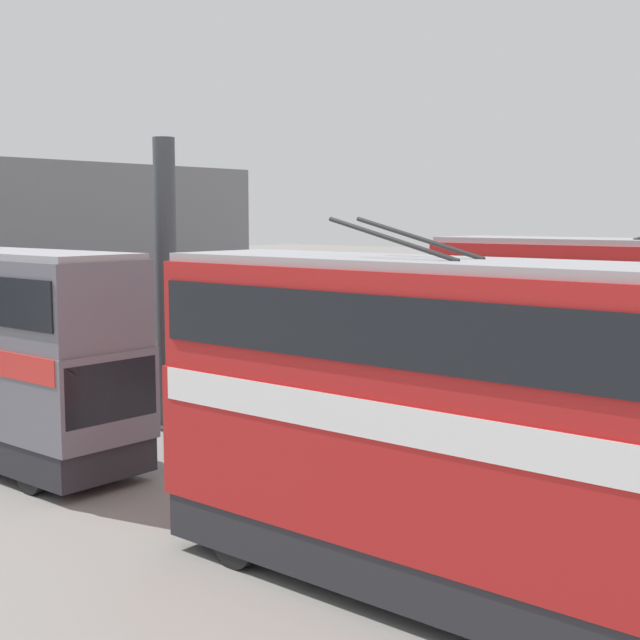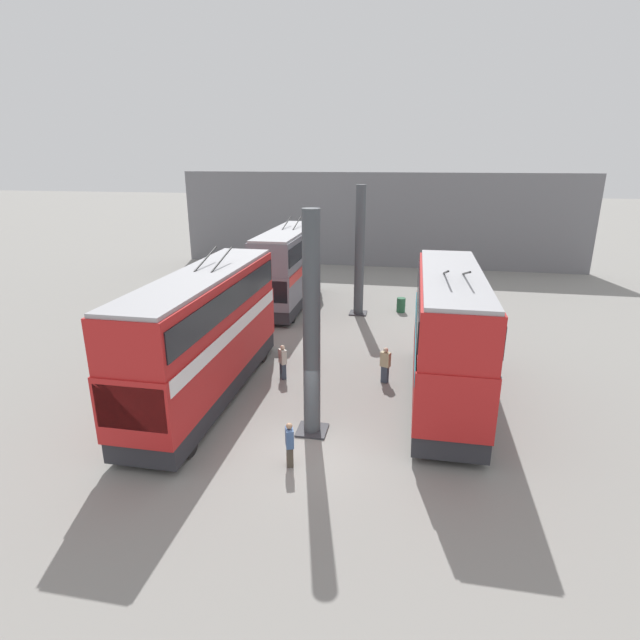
{
  "view_description": "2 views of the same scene",
  "coord_description": "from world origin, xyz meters",
  "px_view_note": "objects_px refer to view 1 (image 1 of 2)",
  "views": [
    {
      "loc": [
        -2.86,
        15.85,
        5.86
      ],
      "look_at": [
        11.33,
        -0.91,
        3.27
      ],
      "focal_mm": 50.0,
      "sensor_mm": 36.0,
      "label": 1
    },
    {
      "loc": [
        -14.1,
        -3.25,
        9.46
      ],
      "look_at": [
        9.54,
        1.23,
        1.6
      ],
      "focal_mm": 28.0,
      "sensor_mm": 36.0,
      "label": 2
    }
  ],
  "objects_px": {
    "bus_right_mid": "(484,418)",
    "person_by_right_row": "(444,488)",
    "bus_left_near": "(632,337)",
    "oil_drum": "(217,392)",
    "person_by_left_row": "(533,437)"
  },
  "relations": [
    {
      "from": "bus_left_near",
      "to": "oil_drum",
      "type": "height_order",
      "value": "bus_left_near"
    },
    {
      "from": "bus_left_near",
      "to": "person_by_right_row",
      "type": "height_order",
      "value": "bus_left_near"
    },
    {
      "from": "person_by_right_row",
      "to": "oil_drum",
      "type": "height_order",
      "value": "person_by_right_row"
    },
    {
      "from": "person_by_right_row",
      "to": "bus_right_mid",
      "type": "bearing_deg",
      "value": 3.59
    },
    {
      "from": "person_by_right_row",
      "to": "oil_drum",
      "type": "relative_size",
      "value": 1.73
    },
    {
      "from": "bus_right_mid",
      "to": "person_by_left_row",
      "type": "height_order",
      "value": "bus_right_mid"
    },
    {
      "from": "bus_right_mid",
      "to": "person_by_left_row",
      "type": "xyz_separation_m",
      "value": [
        2.73,
        -7.07,
        -2.1
      ]
    },
    {
      "from": "person_by_left_row",
      "to": "oil_drum",
      "type": "height_order",
      "value": "person_by_left_row"
    },
    {
      "from": "bus_right_mid",
      "to": "person_by_left_row",
      "type": "bearing_deg",
      "value": -68.87
    },
    {
      "from": "person_by_left_row",
      "to": "bus_left_near",
      "type": "bearing_deg",
      "value": 85.96
    },
    {
      "from": "bus_left_near",
      "to": "bus_right_mid",
      "type": "distance_m",
      "value": 9.64
    },
    {
      "from": "person_by_left_row",
      "to": "oil_drum",
      "type": "relative_size",
      "value": 1.76
    },
    {
      "from": "bus_right_mid",
      "to": "person_by_right_row",
      "type": "distance_m",
      "value": 4.03
    },
    {
      "from": "bus_left_near",
      "to": "person_by_left_row",
      "type": "distance_m",
      "value": 3.48
    },
    {
      "from": "bus_right_mid",
      "to": "person_by_right_row",
      "type": "xyz_separation_m",
      "value": [
        2.27,
        -2.57,
        -2.12
      ]
    }
  ]
}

